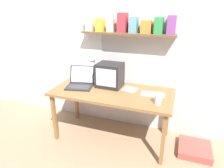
# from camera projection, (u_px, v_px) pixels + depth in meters

# --- Properties ---
(ground_plane) EXTENTS (12.00, 12.00, 0.00)m
(ground_plane) POSITION_uv_depth(u_px,v_px,m) (112.00, 137.00, 2.91)
(ground_plane) COLOR #9A7E61
(back_wall) EXTENTS (5.60, 0.24, 2.60)m
(back_wall) POSITION_uv_depth(u_px,v_px,m) (123.00, 41.00, 2.83)
(back_wall) COLOR silver
(back_wall) RESTS_ON ground_plane
(corner_desk) EXTENTS (1.59, 0.74, 0.73)m
(corner_desk) POSITION_uv_depth(u_px,v_px,m) (112.00, 95.00, 2.66)
(corner_desk) COLOR #8D5F36
(corner_desk) RESTS_ON ground_plane
(crt_monitor) EXTENTS (0.35, 0.30, 0.33)m
(crt_monitor) POSITION_uv_depth(u_px,v_px,m) (110.00, 75.00, 2.74)
(crt_monitor) COLOR #232326
(crt_monitor) RESTS_ON corner_desk
(laptop) EXTENTS (0.41, 0.41, 0.25)m
(laptop) POSITION_uv_depth(u_px,v_px,m) (80.00, 81.00, 2.80)
(laptop) COLOR #232326
(laptop) RESTS_ON corner_desk
(desk_lamp) EXTENTS (0.12, 0.16, 0.40)m
(desk_lamp) POSITION_uv_depth(u_px,v_px,m) (93.00, 65.00, 2.84)
(desk_lamp) COLOR silver
(desk_lamp) RESTS_ON corner_desk
(juice_glass) EXTENTS (0.08, 0.08, 0.13)m
(juice_glass) POSITION_uv_depth(u_px,v_px,m) (158.00, 99.00, 2.27)
(juice_glass) COLOR white
(juice_glass) RESTS_ON corner_desk
(loose_paper_near_monitor) EXTENTS (0.21, 0.20, 0.00)m
(loose_paper_near_monitor) POSITION_uv_depth(u_px,v_px,m) (130.00, 89.00, 2.69)
(loose_paper_near_monitor) COLOR white
(loose_paper_near_monitor) RESTS_ON corner_desk
(loose_paper_near_laptop) EXTENTS (0.30, 0.18, 0.00)m
(loose_paper_near_laptop) POSITION_uv_depth(u_px,v_px,m) (153.00, 94.00, 2.54)
(loose_paper_near_laptop) COLOR white
(loose_paper_near_laptop) RESTS_ON corner_desk
(floor_cushion) EXTENTS (0.40, 0.40, 0.09)m
(floor_cushion) POSITION_uv_depth(u_px,v_px,m) (194.00, 149.00, 2.59)
(floor_cushion) COLOR #9E4A41
(floor_cushion) RESTS_ON ground_plane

